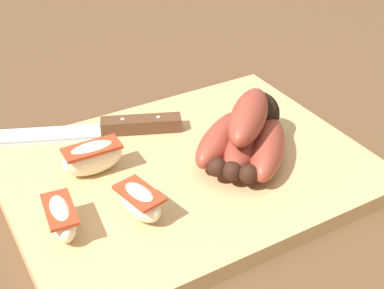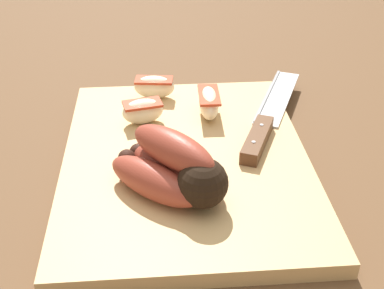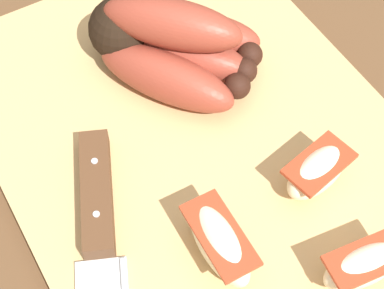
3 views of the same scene
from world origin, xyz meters
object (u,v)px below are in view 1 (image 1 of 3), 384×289
Objects in this scene: apple_wedge_middle at (93,157)px; chefs_knife at (102,129)px; apple_wedge_far at (140,202)px; apple_wedge_near at (61,217)px; banana_bunch at (248,134)px.

chefs_knife is at bearing 61.57° from apple_wedge_middle.
chefs_knife is at bearing 80.95° from apple_wedge_far.
apple_wedge_middle is (0.06, 0.08, 0.00)m from apple_wedge_near.
apple_wedge_far is (-0.16, -0.04, -0.01)m from banana_bunch.
apple_wedge_far is at bearing -82.01° from apple_wedge_middle.
apple_wedge_far reaches higher than chefs_knife.
banana_bunch is 0.23m from apple_wedge_near.
apple_wedge_far is at bearing -166.88° from banana_bunch.
chefs_knife is 3.87× the size of apple_wedge_middle.
apple_wedge_far is at bearing -12.63° from apple_wedge_near.
apple_wedge_near is 0.91× the size of apple_wedge_middle.
apple_wedge_middle is at bearing 50.57° from apple_wedge_near.
apple_wedge_near is 1.03× the size of apple_wedge_far.
banana_bunch is 2.37× the size of apple_wedge_near.
apple_wedge_middle is at bearing 97.99° from apple_wedge_far.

